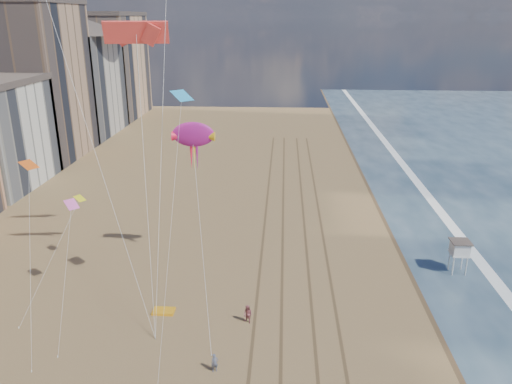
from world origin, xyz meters
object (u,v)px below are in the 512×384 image
show_kite (193,135)px  kite_flyer_b (248,314)px  kite_flyer_a (215,363)px  lifeguard_stand (460,248)px  grounded_kite (164,311)px

show_kite → kite_flyer_b: 18.21m
show_kite → kite_flyer_a: bearing=-76.5°
lifeguard_stand → kite_flyer_b: (-21.54, -10.55, -1.93)m
grounded_kite → show_kite: show_kite is taller
lifeguard_stand → kite_flyer_a: 29.21m
lifeguard_stand → show_kite: 30.06m
grounded_kite → lifeguard_stand: bearing=18.4°
grounded_kite → kite_flyer_b: 8.01m
show_kite → grounded_kite: bearing=-101.2°
lifeguard_stand → kite_flyer_a: size_ratio=2.41×
lifeguard_stand → show_kite: size_ratio=0.18×
kite_flyer_b → show_kite: bearing=153.4°
show_kite → kite_flyer_b: (6.09, -10.25, -13.77)m
grounded_kite → kite_flyer_b: bearing=-8.1°
show_kite → kite_flyer_b: show_kite is taller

